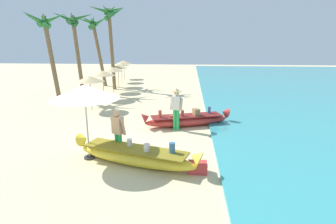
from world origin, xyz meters
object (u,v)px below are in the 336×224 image
at_px(boat_red_midground, 187,120).
at_px(person_vendor_hatted, 176,106).
at_px(patio_umbrella_large, 84,92).
at_px(palm_tree_mid_cluster, 75,29).
at_px(palm_tree_tall_inland, 94,29).
at_px(palm_tree_far_behind, 109,21).
at_px(cooler_box, 198,167).
at_px(palm_tree_leaning_seaward, 46,29).
at_px(person_tourist_customer, 118,130).
at_px(boat_yellow_foreground, 135,156).

height_order(boat_red_midground, person_vendor_hatted, person_vendor_hatted).
xyz_separation_m(patio_umbrella_large, palm_tree_mid_cluster, (-5.22, 11.71, 2.49)).
bearing_deg(boat_red_midground, palm_tree_mid_cluster, 136.36).
bearing_deg(boat_red_midground, patio_umbrella_large, -129.29).
xyz_separation_m(palm_tree_tall_inland, palm_tree_far_behind, (1.85, -1.66, 0.56)).
height_order(palm_tree_far_behind, cooler_box, palm_tree_far_behind).
distance_m(palm_tree_leaning_seaward, palm_tree_far_behind, 5.23).
height_order(palm_tree_tall_inland, cooler_box, palm_tree_tall_inland).
distance_m(patio_umbrella_large, palm_tree_mid_cluster, 13.06).
bearing_deg(palm_tree_leaning_seaward, palm_tree_mid_cluster, 74.70).
distance_m(boat_red_midground, patio_umbrella_large, 5.23).
relative_size(palm_tree_mid_cluster, cooler_box, 11.06).
bearing_deg(palm_tree_mid_cluster, palm_tree_tall_inland, 85.57).
bearing_deg(person_tourist_customer, palm_tree_leaning_seaward, 127.82).
distance_m(boat_red_midground, cooler_box, 4.51).
distance_m(boat_yellow_foreground, palm_tree_far_behind, 15.37).
bearing_deg(person_vendor_hatted, palm_tree_far_behind, 119.34).
bearing_deg(person_vendor_hatted, boat_red_midground, 55.36).
relative_size(boat_red_midground, person_vendor_hatted, 2.23).
height_order(patio_umbrella_large, palm_tree_mid_cluster, palm_tree_mid_cluster).
bearing_deg(boat_yellow_foreground, boat_red_midground, 69.94).
xyz_separation_m(boat_red_midground, palm_tree_tall_inland, (-8.05, 11.28, 4.51)).
bearing_deg(palm_tree_mid_cluster, palm_tree_leaning_seaward, -105.30).
relative_size(boat_red_midground, palm_tree_leaning_seaward, 0.72).
distance_m(palm_tree_mid_cluster, cooler_box, 15.82).
xyz_separation_m(boat_yellow_foreground, patio_umbrella_large, (-1.59, 0.34, 1.87)).
xyz_separation_m(person_vendor_hatted, person_tourist_customer, (-1.73, -2.91, -0.16)).
xyz_separation_m(palm_tree_tall_inland, cooler_box, (8.44, -15.77, -4.62)).
bearing_deg(person_vendor_hatted, patio_umbrella_large, -130.16).
bearing_deg(palm_tree_far_behind, patio_umbrella_large, -76.92).
relative_size(palm_tree_leaning_seaward, cooler_box, 10.58).
xyz_separation_m(person_vendor_hatted, palm_tree_tall_inland, (-7.61, 11.92, 3.73)).
distance_m(person_vendor_hatted, person_tourist_customer, 3.39).
bearing_deg(palm_tree_far_behind, palm_tree_leaning_seaward, -123.20).
relative_size(boat_yellow_foreground, patio_umbrella_large, 1.74).
bearing_deg(palm_tree_far_behind, boat_yellow_foreground, -71.12).
bearing_deg(patio_umbrella_large, boat_yellow_foreground, -12.23).
bearing_deg(person_vendor_hatted, palm_tree_mid_cluster, 132.58).
xyz_separation_m(patio_umbrella_large, cooler_box, (3.47, -0.72, -2.00)).
xyz_separation_m(boat_yellow_foreground, person_tourist_customer, (-0.67, 0.57, 0.60)).
xyz_separation_m(palm_tree_mid_cluster, palm_tree_far_behind, (2.11, 1.69, 0.69)).
height_order(boat_yellow_foreground, person_tourist_customer, person_tourist_customer).
bearing_deg(cooler_box, boat_red_midground, 93.54).
height_order(patio_umbrella_large, palm_tree_far_behind, palm_tree_far_behind).
relative_size(person_tourist_customer, cooler_box, 3.00).
relative_size(person_vendor_hatted, person_tourist_customer, 1.14).
bearing_deg(palm_tree_leaning_seaward, cooler_box, -46.10).
distance_m(boat_red_midground, palm_tree_tall_inland, 14.57).
bearing_deg(palm_tree_tall_inland, palm_tree_far_behind, -41.97).
bearing_deg(person_tourist_customer, palm_tree_mid_cluster, 118.15).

